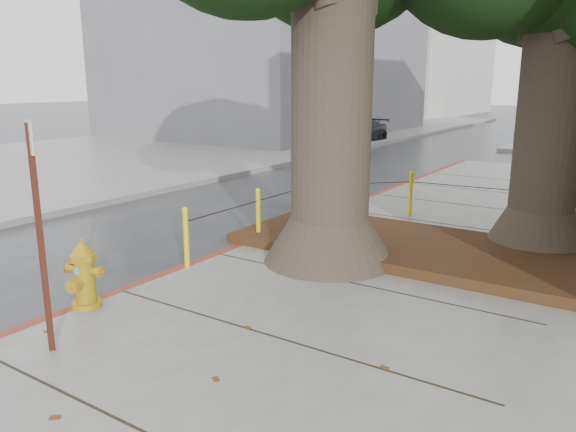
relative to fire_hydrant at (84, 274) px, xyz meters
name	(u,v)px	position (x,y,z in m)	size (l,w,h in m)	color
ground	(236,337)	(1.90, 0.61, -0.58)	(140.00, 140.00, 0.00)	#28282B
sidewalk_opposite	(119,155)	(-12.10, 10.61, -0.50)	(14.00, 60.00, 0.15)	slate
curb_red	(237,250)	(-0.10, 3.11, -0.50)	(0.14, 26.00, 0.16)	maroon
planter_bed	(429,249)	(2.80, 4.51, -0.35)	(6.40, 2.60, 0.16)	black
building_far_grey	(273,24)	(-13.10, 22.61, 5.42)	(12.00, 16.00, 12.00)	slate
building_far_white	(402,29)	(-15.10, 45.61, 6.92)	(12.00, 18.00, 15.00)	silver
bollard_ring	(347,205)	(1.03, 4.98, 0.08)	(3.79, 5.39, 0.95)	yellow
fire_hydrant	(84,274)	(0.00, 0.00, 0.00)	(0.47, 0.45, 0.88)	#BA8D13
signpost	(39,225)	(0.68, -0.94, 0.92)	(0.23, 0.10, 2.39)	#471911
car_silver	(576,149)	(3.20, 18.09, -0.02)	(1.32, 3.27, 1.11)	#A6A6AB
car_dark	(359,132)	(-6.41, 20.17, -0.02)	(1.58, 3.88, 1.13)	black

